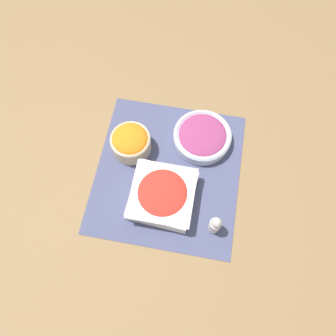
% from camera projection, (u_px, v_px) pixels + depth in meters
% --- Properties ---
extents(ground_plane, '(3.00, 3.00, 0.00)m').
position_uv_depth(ground_plane, '(168.00, 172.00, 1.02)').
color(ground_plane, olive).
extents(placemat, '(0.44, 0.47, 0.00)m').
position_uv_depth(placemat, '(168.00, 172.00, 1.02)').
color(placemat, '#474C70').
rests_on(placemat, ground_plane).
extents(tomato_bowl, '(0.19, 0.19, 0.07)m').
position_uv_depth(tomato_bowl, '(163.00, 195.00, 0.95)').
color(tomato_bowl, white).
rests_on(tomato_bowl, placemat).
extents(onion_bowl, '(0.18, 0.18, 0.05)m').
position_uv_depth(onion_bowl, '(202.00, 136.00, 1.03)').
color(onion_bowl, silver).
rests_on(onion_bowl, placemat).
extents(carrot_bowl, '(0.12, 0.12, 0.08)m').
position_uv_depth(carrot_bowl, '(131.00, 142.00, 1.01)').
color(carrot_bowl, '#C6B28E').
rests_on(carrot_bowl, placemat).
extents(pepper_shaker, '(0.03, 0.03, 0.08)m').
position_uv_depth(pepper_shaker, '(215.00, 225.00, 0.91)').
color(pepper_shaker, silver).
rests_on(pepper_shaker, placemat).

